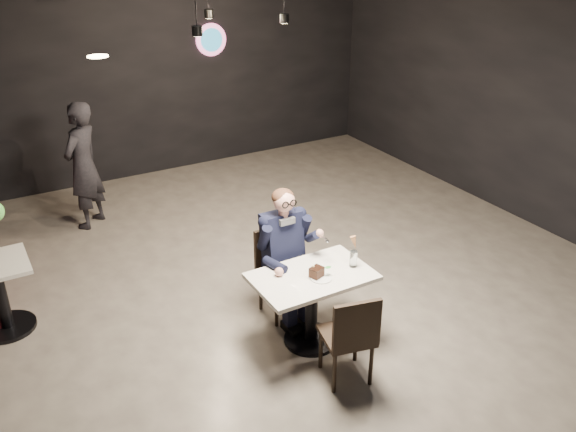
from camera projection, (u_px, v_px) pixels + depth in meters
floor at (319, 302)px, 6.52m from camera, size 9.00×9.00×0.00m
wall_sign at (211, 40)px, 9.48m from camera, size 0.50×0.06×0.50m
pendant_lights at (229, 0)px, 6.81m from camera, size 1.40×1.20×0.36m
main_table at (311, 309)px, 5.76m from camera, size 1.10×0.70×0.75m
chair_far at (283, 275)px, 6.15m from camera, size 0.42×0.46×0.92m
chair_near at (347, 334)px, 5.28m from camera, size 0.51×0.54×0.92m
seated_man at (283, 252)px, 6.04m from camera, size 0.60×0.80×1.44m
dessert_plate at (321, 278)px, 5.54m from camera, size 0.20×0.20×0.01m
cake_slice at (317, 272)px, 5.53m from camera, size 0.14×0.13×0.08m
mint_leaf at (328, 267)px, 5.54m from camera, size 0.07×0.04×0.01m
sundae_glass at (353, 259)px, 5.70m from camera, size 0.07×0.07×0.16m
wafer_cone at (354, 242)px, 5.65m from camera, size 0.07×0.07×0.12m
side_table at (1, 296)px, 5.93m from camera, size 0.63×0.63×0.78m
passerby at (83, 166)px, 7.83m from camera, size 0.72×0.71×1.68m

